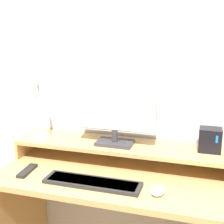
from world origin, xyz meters
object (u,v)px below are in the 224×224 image
desk_lamp (37,117)px  remote_control (27,171)px  monitor (115,102)px  mouse (157,191)px  router_dock (210,140)px  keyboard (92,182)px

desk_lamp → remote_control: bearing=-81.7°
monitor → mouse: 0.52m
monitor → mouse: bearing=-44.2°
monitor → mouse: size_ratio=4.78×
desk_lamp → router_dock: bearing=6.9°
router_dock → monitor: bearing=-175.0°
mouse → monitor: bearing=135.8°
monitor → desk_lamp: bearing=-170.9°
desk_lamp → keyboard: 0.51m
keyboard → remote_control: bearing=175.5°
router_dock → mouse: router_dock is taller
keyboard → remote_control: size_ratio=2.97×
router_dock → remote_control: size_ratio=0.77×
monitor → router_dock: 0.53m
router_dock → mouse: bearing=-124.4°
desk_lamp → keyboard: desk_lamp is taller
router_dock → keyboard: size_ratio=0.26×
remote_control → keyboard: bearing=-4.5°
keyboard → router_dock: bearing=30.9°
desk_lamp → remote_control: 0.30m
desk_lamp → keyboard: size_ratio=0.68×
desk_lamp → keyboard: (0.40, -0.21, -0.24)m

